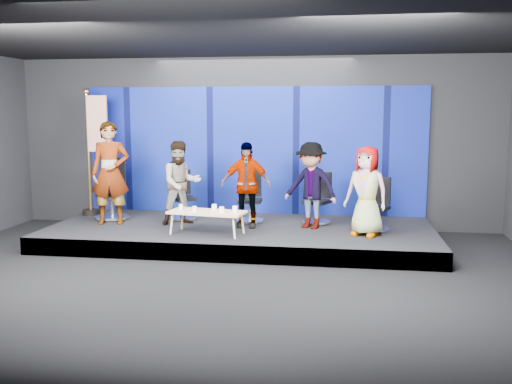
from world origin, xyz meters
TOP-DOWN VIEW (x-y plane):
  - ground at (0.00, 0.00)m, footprint 10.00×10.00m
  - room_walls at (0.00, 0.00)m, footprint 10.02×8.02m
  - riser at (0.00, 2.50)m, footprint 7.00×3.00m
  - backdrop at (0.00, 3.95)m, footprint 7.00×0.08m
  - chair_a at (-2.64, 2.86)m, footprint 0.82×0.82m
  - panelist_a at (-2.45, 2.39)m, footprint 0.80×0.62m
  - chair_b at (-1.25, 3.04)m, footprint 0.74×0.74m
  - panelist_b at (-1.14, 2.55)m, footprint 0.95×0.88m
  - chair_c at (0.10, 2.97)m, footprint 0.56×0.56m
  - panelist_c at (0.10, 2.47)m, footprint 0.93×0.42m
  - chair_d at (1.38, 3.04)m, footprint 0.71×0.71m
  - panelist_d at (1.28, 2.55)m, footprint 1.15×0.93m
  - chair_e at (2.44, 2.52)m, footprint 0.71×0.71m
  - panelist_e at (2.25, 2.06)m, footprint 0.89×0.77m
  - coffee_table at (-0.46, 1.76)m, footprint 1.38×0.75m
  - mug_a at (-0.96, 1.89)m, footprint 0.07×0.07m
  - mug_b at (-0.65, 1.68)m, footprint 0.08×0.08m
  - mug_c at (-0.35, 1.87)m, footprint 0.09×0.09m
  - mug_d at (-0.18, 1.66)m, footprint 0.08×0.08m
  - mug_e at (0.04, 1.75)m, footprint 0.09×0.09m
  - flag_stand at (-3.12, 3.21)m, footprint 0.59×0.34m

SIDE VIEW (x-z plane):
  - ground at x=0.00m, z-range 0.00..0.00m
  - riser at x=0.00m, z-range 0.00..0.30m
  - chair_e at x=2.44m, z-range 0.14..1.08m
  - chair_c at x=0.10m, z-range 0.14..1.10m
  - chair_b at x=-1.25m, z-range 0.14..1.10m
  - chair_d at x=1.38m, z-range 0.14..1.10m
  - coffee_table at x=-0.46m, z-range 0.47..0.87m
  - chair_a at x=-2.64m, z-range 0.10..1.28m
  - mug_a at x=-0.96m, z-range 0.70..0.79m
  - mug_b at x=-0.65m, z-range 0.70..0.79m
  - mug_d at x=-0.18m, z-range 0.70..0.80m
  - mug_e at x=0.04m, z-range 0.70..0.80m
  - mug_c at x=-0.35m, z-range 0.70..0.80m
  - panelist_e at x=2.25m, z-range 0.30..1.83m
  - panelist_c at x=0.10m, z-range 0.30..1.85m
  - panelist_b at x=-1.14m, z-range 0.30..1.86m
  - panelist_d at x=1.28m, z-range 0.30..1.86m
  - panelist_a at x=-2.45m, z-range 0.30..2.22m
  - backdrop at x=0.00m, z-range 0.30..2.90m
  - flag_stand at x=-3.12m, z-range 0.38..2.93m
  - room_walls at x=0.00m, z-range 0.67..4.18m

